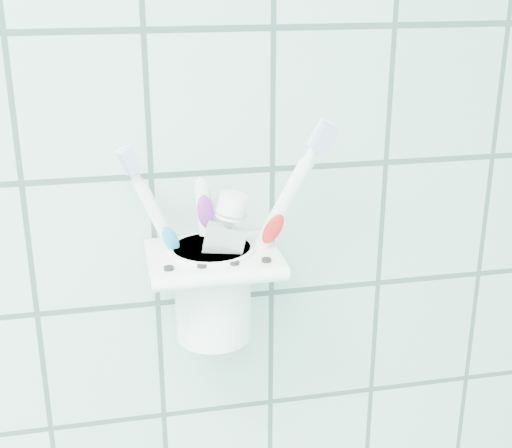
% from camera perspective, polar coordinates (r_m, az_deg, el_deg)
% --- Properties ---
extents(holder_bracket, '(0.12, 0.10, 0.04)m').
position_cam_1_polar(holder_bracket, '(0.66, -3.48, -2.86)').
color(holder_bracket, white).
rests_on(holder_bracket, wall_back).
extents(cup, '(0.08, 0.08, 0.09)m').
position_cam_1_polar(cup, '(0.68, -3.49, -5.14)').
color(cup, white).
rests_on(cup, holder_bracket).
extents(toothbrush_pink, '(0.08, 0.02, 0.19)m').
position_cam_1_polar(toothbrush_pink, '(0.66, -3.80, -0.30)').
color(toothbrush_pink, white).
rests_on(toothbrush_pink, cup).
extents(toothbrush_blue, '(0.02, 0.07, 0.21)m').
position_cam_1_polar(toothbrush_blue, '(0.65, -3.34, 0.39)').
color(toothbrush_blue, white).
rests_on(toothbrush_blue, cup).
extents(toothbrush_orange, '(0.09, 0.04, 0.22)m').
position_cam_1_polar(toothbrush_orange, '(0.66, -3.23, 0.79)').
color(toothbrush_orange, white).
rests_on(toothbrush_orange, cup).
extents(toothpaste_tube, '(0.06, 0.04, 0.15)m').
position_cam_1_polar(toothpaste_tube, '(0.65, -4.18, -2.52)').
color(toothpaste_tube, silver).
rests_on(toothpaste_tube, cup).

